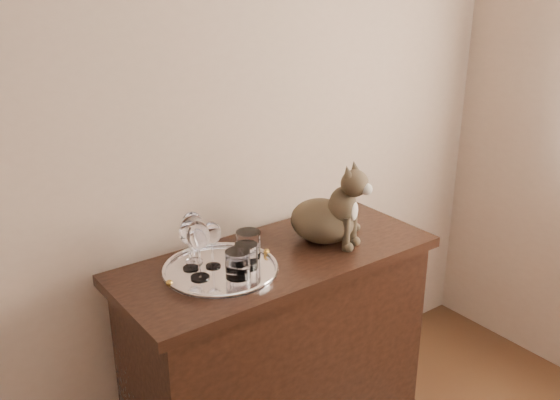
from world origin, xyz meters
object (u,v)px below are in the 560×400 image
(tumbler_a, at_px, (246,256))
(wine_glass_d, at_px, (212,245))
(tumbler_c, at_px, (248,244))
(cat, at_px, (323,201))
(tumbler_b, at_px, (238,264))
(wine_glass_a, at_px, (190,245))
(sideboard, at_px, (278,353))
(wine_glass_b, at_px, (193,238))
(tray, at_px, (221,271))
(wine_glass_c, at_px, (199,250))

(tumbler_a, bearing_deg, wine_glass_d, 139.35)
(tumbler_c, relative_size, cat, 0.30)
(tumbler_b, bearing_deg, tumbler_a, 33.34)
(wine_glass_a, bearing_deg, tumbler_a, -34.59)
(wine_glass_a, bearing_deg, tumbler_b, -56.67)
(sideboard, height_order, tumbler_a, tumbler_a)
(wine_glass_a, height_order, tumbler_a, wine_glass_a)
(cat, bearing_deg, wine_glass_a, 148.43)
(cat, bearing_deg, wine_glass_b, 143.97)
(sideboard, height_order, tray, tray)
(wine_glass_c, distance_m, tumbler_a, 0.18)
(wine_glass_a, xyz_separation_m, tumbler_b, (0.10, -0.15, -0.04))
(wine_glass_b, distance_m, tumbler_c, 0.20)
(wine_glass_a, bearing_deg, tumbler_c, -11.61)
(sideboard, relative_size, tumbler_b, 12.63)
(sideboard, relative_size, tray, 3.00)
(tumbler_a, bearing_deg, wine_glass_b, 131.21)
(wine_glass_b, distance_m, wine_glass_d, 0.08)
(sideboard, distance_m, wine_glass_c, 0.62)
(wine_glass_b, xyz_separation_m, cat, (0.49, -0.11, 0.06))
(cat, bearing_deg, tumbler_b, 166.29)
(wine_glass_d, relative_size, tumbler_a, 1.87)
(tray, distance_m, wine_glass_b, 0.15)
(tray, bearing_deg, tumbler_c, 10.43)
(tumbler_b, bearing_deg, tumbler_c, 43.16)
(wine_glass_b, height_order, tumbler_c, wine_glass_b)
(wine_glass_d, bearing_deg, cat, -5.80)
(wine_glass_d, height_order, tumbler_c, wine_glass_d)
(sideboard, bearing_deg, tumbler_b, -162.12)
(wine_glass_c, xyz_separation_m, wine_glass_d, (0.08, 0.04, -0.02))
(tray, relative_size, wine_glass_c, 1.95)
(wine_glass_b, relative_size, tumbler_a, 2.13)
(tray, relative_size, wine_glass_b, 2.10)
(wine_glass_a, distance_m, tumbler_b, 0.18)
(tray, xyz_separation_m, wine_glass_a, (-0.08, 0.07, 0.09))
(wine_glass_c, relative_size, tumbler_a, 2.29)
(sideboard, relative_size, cat, 3.66)
(wine_glass_d, distance_m, tumbler_a, 0.12)
(wine_glass_d, xyz_separation_m, tumbler_c, (0.14, -0.01, -0.03))
(sideboard, height_order, tumbler_b, tumbler_b)
(tray, distance_m, wine_glass_a, 0.14)
(tumbler_a, bearing_deg, sideboard, 10.84)
(tray, xyz_separation_m, tumbler_b, (0.02, -0.08, 0.05))
(sideboard, xyz_separation_m, wine_glass_b, (-0.28, 0.11, 0.53))
(tumbler_a, xyz_separation_m, cat, (0.37, 0.03, 0.11))
(tumbler_b, height_order, cat, cat)
(wine_glass_c, xyz_separation_m, tumbler_b, (0.11, -0.07, -0.06))
(wine_glass_a, relative_size, wine_glass_c, 0.86)
(cat, bearing_deg, sideboard, 157.12)
(tumbler_c, bearing_deg, wine_glass_a, 168.39)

